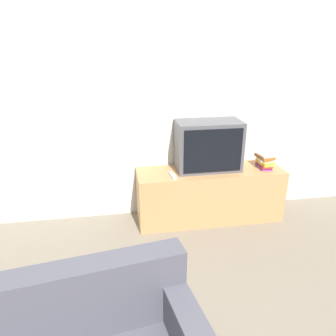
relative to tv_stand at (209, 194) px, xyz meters
The scene contains 5 objects.
wall_back 1.35m from the tv_stand, 161.46° to the left, with size 9.00×0.06×2.60m.
tv_stand is the anchor object (origin of this frame).
television 0.58m from the tv_stand, 116.59° to the left, with size 0.71×0.38×0.55m.
book_stack 0.73m from the tv_stand, ahead, with size 0.17×0.25×0.17m.
remote_on_stand 0.56m from the tv_stand, 166.83° to the right, with size 0.07×0.19×0.02m.
Camera 1 is at (-0.17, -0.54, 1.98)m, focal length 35.00 mm.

